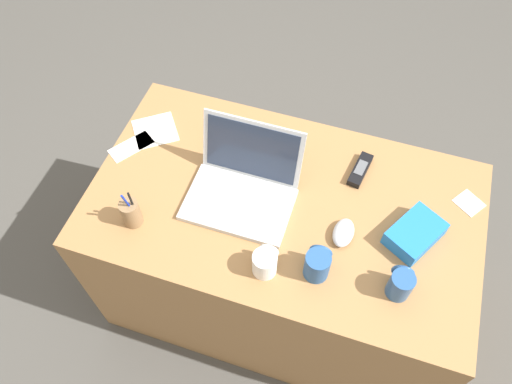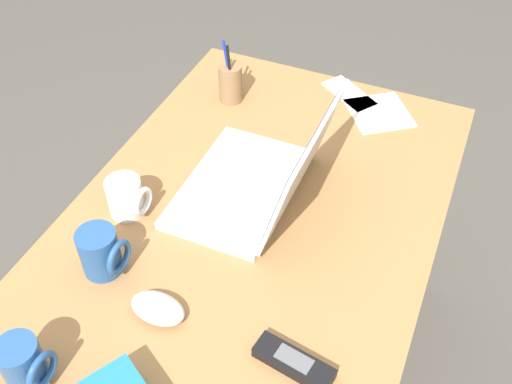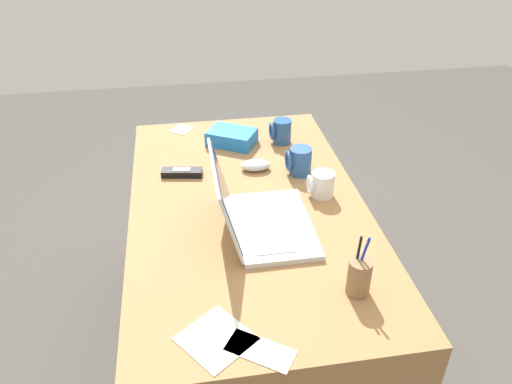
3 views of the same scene
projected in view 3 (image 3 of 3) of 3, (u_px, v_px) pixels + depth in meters
ground_plane at (249, 351)px, 2.02m from camera, size 6.00×6.00×0.00m
desk at (249, 286)px, 1.83m from camera, size 1.30×0.75×0.72m
laptop at (258, 216)px, 1.49m from camera, size 0.35×0.29×0.23m
computer_mouse at (256, 165)px, 1.80m from camera, size 0.07×0.11×0.04m
coffee_mug_white at (299, 161)px, 1.76m from camera, size 0.08×0.09×0.10m
coffee_mug_tall at (281, 131)px, 1.96m from camera, size 0.07×0.08×0.09m
coffee_mug_spare at (322, 184)px, 1.65m from camera, size 0.07×0.09×0.09m
cordless_phone at (182, 172)px, 1.77m from camera, size 0.07×0.15×0.03m
pen_holder at (359, 276)px, 1.27m from camera, size 0.06×0.06×0.17m
snack_bag at (232, 137)px, 1.97m from camera, size 0.19×0.21×0.06m
paper_note_near_laptop at (216, 339)px, 1.16m from camera, size 0.21×0.20×0.00m
paper_note_left at (260, 351)px, 1.14m from camera, size 0.15×0.17×0.00m
paper_note_right at (182, 129)px, 2.08m from camera, size 0.11×0.11×0.00m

